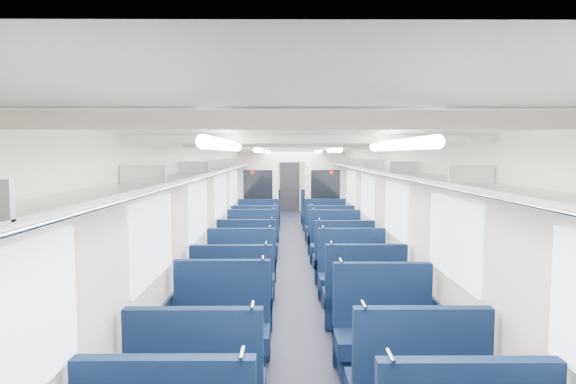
% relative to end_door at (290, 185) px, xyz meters
% --- Properties ---
extents(floor, '(2.80, 18.00, 0.01)m').
position_rel_end_door_xyz_m(floor, '(0.00, -8.94, -1.00)').
color(floor, black).
rests_on(floor, ground).
extents(ceiling, '(2.80, 18.00, 0.01)m').
position_rel_end_door_xyz_m(ceiling, '(0.00, -8.94, 1.35)').
color(ceiling, silver).
rests_on(ceiling, wall_left).
extents(wall_left, '(0.02, 18.00, 2.35)m').
position_rel_end_door_xyz_m(wall_left, '(-1.40, -8.94, 0.18)').
color(wall_left, beige).
rests_on(wall_left, floor).
extents(dado_left, '(0.03, 17.90, 0.70)m').
position_rel_end_door_xyz_m(dado_left, '(-1.39, -8.94, -0.65)').
color(dado_left, '#101D37').
rests_on(dado_left, floor).
extents(wall_right, '(0.02, 18.00, 2.35)m').
position_rel_end_door_xyz_m(wall_right, '(1.40, -8.94, 0.18)').
color(wall_right, beige).
rests_on(wall_right, floor).
extents(dado_right, '(0.03, 17.90, 0.70)m').
position_rel_end_door_xyz_m(dado_right, '(1.39, -8.94, -0.65)').
color(dado_right, '#101D37').
rests_on(dado_right, floor).
extents(wall_far, '(2.80, 0.02, 2.35)m').
position_rel_end_door_xyz_m(wall_far, '(0.00, 0.06, 0.18)').
color(wall_far, beige).
rests_on(wall_far, floor).
extents(luggage_rack_left, '(0.36, 17.40, 0.18)m').
position_rel_end_door_xyz_m(luggage_rack_left, '(-1.21, -8.94, 0.97)').
color(luggage_rack_left, '#B2B5BA').
rests_on(luggage_rack_left, wall_left).
extents(luggage_rack_right, '(0.36, 17.40, 0.18)m').
position_rel_end_door_xyz_m(luggage_rack_right, '(1.21, -8.94, 0.97)').
color(luggage_rack_right, '#B2B5BA').
rests_on(luggage_rack_right, wall_right).
extents(windows, '(2.78, 15.60, 0.75)m').
position_rel_end_door_xyz_m(windows, '(0.00, -9.40, 0.42)').
color(windows, white).
rests_on(windows, wall_left).
extents(ceiling_fittings, '(2.70, 16.06, 0.11)m').
position_rel_end_door_xyz_m(ceiling_fittings, '(0.00, -9.20, 1.29)').
color(ceiling_fittings, beige).
rests_on(ceiling_fittings, ceiling).
extents(end_door, '(0.75, 0.06, 2.00)m').
position_rel_end_door_xyz_m(end_door, '(0.00, 0.00, 0.00)').
color(end_door, black).
rests_on(end_door, floor).
extents(bulkhead, '(2.80, 0.10, 2.35)m').
position_rel_end_door_xyz_m(bulkhead, '(-0.00, -6.08, 0.23)').
color(bulkhead, beige).
rests_on(bulkhead, floor).
extents(seat_6, '(1.01, 0.56, 1.13)m').
position_rel_end_door_xyz_m(seat_6, '(-0.83, -13.68, -0.65)').
color(seat_6, '#0D1F42').
rests_on(seat_6, floor).
extents(seat_7, '(1.01, 0.56, 1.13)m').
position_rel_end_door_xyz_m(seat_7, '(0.83, -13.82, -0.65)').
color(seat_7, '#0D1F42').
rests_on(seat_7, floor).
extents(seat_8, '(1.01, 0.56, 1.13)m').
position_rel_end_door_xyz_m(seat_8, '(-0.83, -12.58, -0.65)').
color(seat_8, '#0D1F42').
rests_on(seat_8, floor).
extents(seat_9, '(1.01, 0.56, 1.13)m').
position_rel_end_door_xyz_m(seat_9, '(0.83, -12.54, -0.65)').
color(seat_9, '#0D1F42').
rests_on(seat_9, floor).
extents(seat_10, '(1.01, 0.56, 1.13)m').
position_rel_end_door_xyz_m(seat_10, '(-0.83, -11.54, -0.65)').
color(seat_10, '#0D1F42').
rests_on(seat_10, floor).
extents(seat_11, '(1.01, 0.56, 1.13)m').
position_rel_end_door_xyz_m(seat_11, '(0.83, -11.54, -0.65)').
color(seat_11, '#0D1F42').
rests_on(seat_11, floor).
extents(seat_12, '(1.01, 0.56, 1.13)m').
position_rel_end_door_xyz_m(seat_12, '(-0.83, -10.29, -0.65)').
color(seat_12, '#0D1F42').
rests_on(seat_12, floor).
extents(seat_13, '(1.01, 0.56, 1.13)m').
position_rel_end_door_xyz_m(seat_13, '(0.83, -10.42, -0.65)').
color(seat_13, '#0D1F42').
rests_on(seat_13, floor).
extents(seat_14, '(1.01, 0.56, 1.13)m').
position_rel_end_door_xyz_m(seat_14, '(-0.83, -9.06, -0.65)').
color(seat_14, '#0D1F42').
rests_on(seat_14, floor).
extents(seat_15, '(1.01, 0.56, 1.13)m').
position_rel_end_door_xyz_m(seat_15, '(0.83, -9.16, -0.65)').
color(seat_15, '#0D1F42').
rests_on(seat_15, floor).
extents(seat_16, '(1.01, 0.56, 1.13)m').
position_rel_end_door_xyz_m(seat_16, '(-0.83, -8.09, -0.65)').
color(seat_16, '#0D1F42').
rests_on(seat_16, floor).
extents(seat_17, '(1.01, 0.56, 1.13)m').
position_rel_end_door_xyz_m(seat_17, '(0.83, -8.06, -0.65)').
color(seat_17, '#0D1F42').
rests_on(seat_17, floor).
extents(seat_18, '(1.01, 0.56, 1.13)m').
position_rel_end_door_xyz_m(seat_18, '(-0.83, -6.88, -0.65)').
color(seat_18, '#0D1F42').
rests_on(seat_18, floor).
extents(seat_19, '(1.01, 0.56, 1.13)m').
position_rel_end_door_xyz_m(seat_19, '(0.83, -6.78, -0.65)').
color(seat_19, '#0D1F42').
rests_on(seat_19, floor).
extents(seat_20, '(1.01, 0.56, 1.13)m').
position_rel_end_door_xyz_m(seat_20, '(-0.83, -4.75, -0.65)').
color(seat_20, '#0D1F42').
rests_on(seat_20, floor).
extents(seat_21, '(1.01, 0.56, 1.13)m').
position_rel_end_door_xyz_m(seat_21, '(0.83, -4.87, -0.65)').
color(seat_21, '#0D1F42').
rests_on(seat_21, floor).
extents(seat_22, '(1.01, 0.56, 1.13)m').
position_rel_end_door_xyz_m(seat_22, '(-0.83, -3.64, -0.65)').
color(seat_22, '#0D1F42').
rests_on(seat_22, floor).
extents(seat_23, '(1.01, 0.56, 1.13)m').
position_rel_end_door_xyz_m(seat_23, '(0.83, -3.68, -0.65)').
color(seat_23, '#0D1F42').
rests_on(seat_23, floor).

